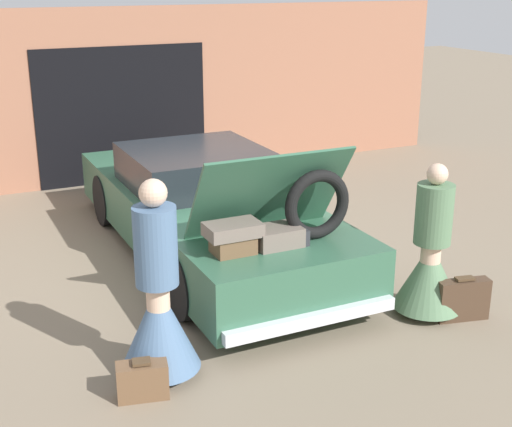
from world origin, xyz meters
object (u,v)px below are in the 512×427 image
Objects in this scene: suitcase_beside_right_person at (463,299)px; car at (206,208)px; person_left at (159,309)px; person_right at (430,263)px; suitcase_beside_left_person at (142,380)px.

car is at bearing 120.75° from suitcase_beside_right_person.
person_left is at bearing 174.52° from suitcase_beside_right_person.
suitcase_beside_right_person is at bearing -59.25° from car.
person_right is 0.49m from suitcase_beside_right_person.
person_left is 2.81m from person_right.
person_left is (-1.40, -2.46, 0.04)m from car.
car is at bearing 58.79° from suitcase_beside_left_person.
car is 2.98× the size of person_left.
person_left is at bearing -119.74° from car.
person_right is 2.86× the size of suitcase_beside_right_person.
person_left reaches higher than person_right.
person_left reaches higher than suitcase_beside_left_person.
car is 3.21m from suitcase_beside_left_person.
suitcase_beside_right_person is at bearing -128.04° from person_right.
car reaches higher than suitcase_beside_left_person.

